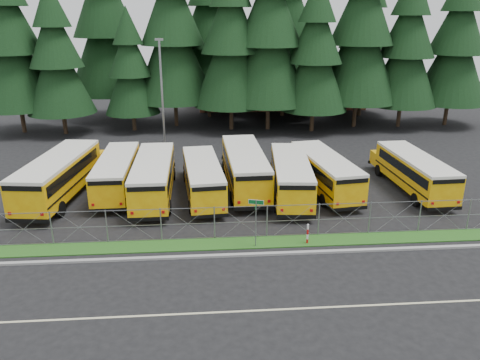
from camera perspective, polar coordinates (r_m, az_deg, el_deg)
name	(u,v)px	position (r m, az deg, el deg)	size (l,w,h in m)	color
ground	(281,229)	(28.28, 5.03, -5.96)	(120.00, 120.00, 0.00)	black
curb	(290,253)	(25.54, 6.15, -8.84)	(50.00, 0.25, 0.12)	gray
grass_verge	(286,242)	(26.77, 5.61, -7.47)	(50.00, 1.40, 0.06)	#194A15
road_lane_line	(310,308)	(21.49, 8.54, -15.18)	(50.00, 0.12, 0.01)	beige
chainlink_fence	(284,221)	(26.97, 5.43, -4.96)	(44.00, 0.10, 2.00)	gray
brick_building	(279,83)	(66.58, 4.73, 11.73)	(22.00, 10.00, 6.00)	brown
bus_0	(61,177)	(34.67, -20.98, 0.36)	(2.69, 11.40, 2.99)	orange
bus_1	(118,174)	(34.61, -14.67, 0.71)	(2.38, 10.07, 2.64)	orange
bus_2	(154,178)	(32.95, -10.44, 0.23)	(2.53, 10.73, 2.81)	orange
bus_3	(203,179)	(32.65, -4.59, 0.13)	(2.35, 9.95, 2.61)	orange
bus_4	(244,169)	(34.08, 0.53, 1.33)	(2.64, 11.18, 2.93)	orange
bus_5	(290,177)	(32.87, 6.16, 0.33)	(2.46, 10.44, 2.74)	orange
bus_6	(323,173)	(34.21, 10.08, 0.87)	(2.42, 10.23, 2.68)	orange
bus_east	(412,173)	(35.94, 20.24, 0.84)	(2.40, 10.16, 2.66)	orange
street_sign	(256,213)	(25.27, 1.96, -4.07)	(0.81, 0.53, 2.81)	gray
striped_bollard	(308,234)	(26.47, 8.24, -6.55)	(0.11, 0.11, 1.20)	#B20C0C
light_standard	(162,93)	(42.88, -9.49, 10.46)	(0.70, 0.35, 10.14)	gray
conifer_0	(11,45)	(54.72, -26.14, 14.57)	(8.24, 8.24, 18.22)	black
conifer_1	(57,60)	(52.41, -21.46, 13.50)	(6.98, 6.98, 15.43)	black
conifer_2	(130,70)	(52.03, -13.25, 12.90)	(5.85, 5.85, 12.94)	black
conifer_3	(172,36)	(53.04, -8.24, 17.03)	(8.94, 8.94, 19.76)	black
conifer_4	(231,45)	(51.01, -1.13, 16.17)	(8.18, 8.18, 18.09)	black
conifer_5	(269,37)	(51.08, 3.60, 17.04)	(8.90, 8.90, 19.67)	black
conifer_6	(315,56)	(50.81, 9.17, 14.75)	(7.25, 7.25, 16.02)	black
conifer_7	(361,36)	(53.83, 14.54, 16.68)	(8.95, 8.95, 19.80)	black
conifer_8	(407,49)	(55.34, 19.65, 14.77)	(7.66, 7.66, 16.94)	black
conifer_9	(456,46)	(58.09, 24.84, 14.60)	(7.93, 7.93, 17.53)	black
conifer_10	(106,28)	(58.69, -16.08, 17.40)	(9.54, 9.54, 21.11)	black
conifer_11	(208,40)	(57.60, -3.95, 16.68)	(8.30, 8.30, 18.36)	black
conifer_12	(285,29)	(58.37, 5.47, 17.90)	(9.42, 9.42, 20.84)	black
conifer_13	(365,41)	(60.22, 15.02, 16.10)	(8.19, 8.19, 18.10)	black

